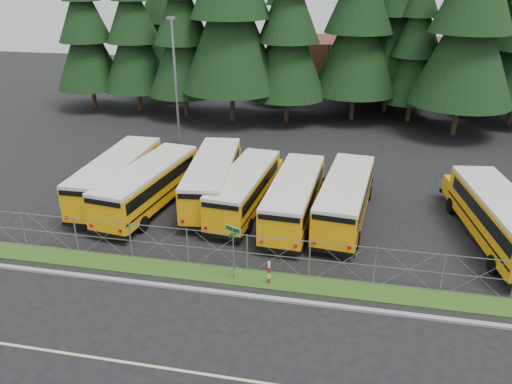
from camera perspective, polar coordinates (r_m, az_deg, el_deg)
ground at (r=25.35m, az=1.71°, el=-7.97°), size 120.00×120.00×0.00m
curb at (r=22.78m, az=0.37°, el=-11.91°), size 50.00×0.25×0.12m
grass_verge at (r=23.93m, az=1.01°, el=-10.04°), size 50.00×1.40×0.06m
road_lane_line at (r=19.16m, az=-2.61°, el=-20.52°), size 50.00×0.12×0.01m
chainlink_fence at (r=23.98m, az=1.34°, el=-7.20°), size 44.00×0.10×2.00m
brick_building at (r=62.13m, az=13.88°, el=13.76°), size 22.00×10.00×6.00m
bus_1 at (r=32.70m, az=-15.29°, el=1.59°), size 2.60×10.72×2.81m
bus_2 at (r=31.03m, az=-11.88°, el=0.65°), size 3.86×10.74×2.75m
bus_3 at (r=31.40m, az=-4.86°, el=1.44°), size 3.72×10.90×2.80m
bus_4 at (r=30.09m, az=-1.12°, el=0.26°), size 3.18×10.02×2.58m
bus_5 at (r=28.97m, az=4.48°, el=-0.72°), size 2.90×10.23×2.65m
bus_6 at (r=29.20m, az=10.20°, el=-0.80°), size 3.48×10.46×2.69m
bus_east at (r=29.27m, az=25.72°, el=-2.79°), size 4.10×10.93×2.80m
street_sign at (r=23.00m, az=-2.62°, el=-5.70°), size 0.77×0.51×2.81m
striped_bollard at (r=23.40m, az=1.49°, el=-9.23°), size 0.11×0.11×1.20m
light_standard at (r=41.59m, az=-9.19°, el=12.79°), size 0.70×0.35×10.14m
conifer_0 at (r=54.87m, az=-18.90°, el=16.73°), size 6.84×6.84×15.12m
conifer_1 at (r=52.62m, az=-13.82°, el=17.09°), size 6.88×6.88×15.22m
conifer_2 at (r=49.50m, az=-8.43°, el=17.30°), size 7.04×7.04×15.57m
conifer_3 at (r=47.21m, az=-2.95°, el=20.44°), size 9.45×9.45×20.90m
conifer_4 at (r=47.24m, az=3.72°, el=17.69°), size 7.42×7.42×16.42m
conifer_5 at (r=48.75m, az=11.66°, el=18.43°), size 8.15×8.15×18.03m
conifer_6 at (r=49.74m, az=17.86°, el=15.32°), size 6.14×6.14×13.58m
conifer_7 at (r=46.27m, az=23.42°, el=17.54°), size 8.72×8.72×19.29m
conifer_10 at (r=57.57m, az=-9.94°, el=19.48°), size 8.26×8.26×18.26m
conifer_11 at (r=54.78m, az=3.00°, el=17.52°), size 6.50×6.50×14.38m
conifer_12 at (r=52.40m, az=15.62°, el=20.07°), size 9.49×9.49×21.00m
conifer_13 at (r=54.36m, az=26.53°, el=16.08°), size 7.32×7.32×16.20m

